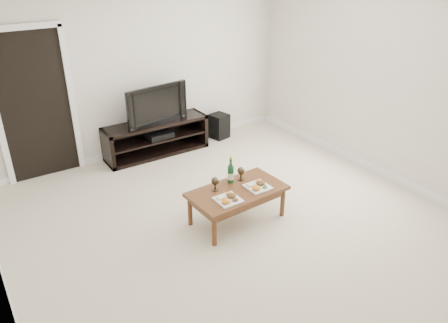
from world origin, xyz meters
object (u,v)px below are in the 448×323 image
Objects in this scene: media_console at (156,138)px; television at (154,103)px; subwoofer at (219,126)px; coffee_table at (237,205)px.

television reaches higher than media_console.
television is 2.46× the size of subwoofer.
media_console is 0.57m from television.
television reaches higher than subwoofer.
media_console is 1.19m from subwoofer.
coffee_table is (-0.01, -2.25, -0.64)m from television.
media_console is 2.25m from coffee_table.
subwoofer is at bearing 0.87° from media_console.
media_console reaches higher than coffee_table.
subwoofer is 0.37× the size of coffee_table.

